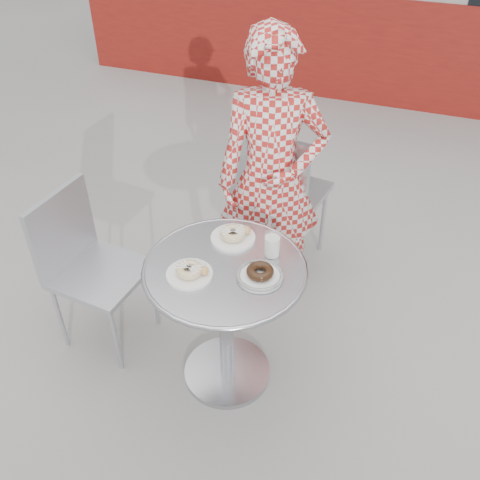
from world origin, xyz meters
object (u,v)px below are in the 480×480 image
(bistro_table, at_px, (226,297))
(seated_person, at_px, (271,179))
(chair_far, at_px, (281,221))
(milk_cup, at_px, (272,245))
(plate_near, at_px, (190,272))
(chair_left, at_px, (105,298))
(plate_far, at_px, (234,235))
(plate_checker, at_px, (260,274))

(bistro_table, relative_size, seated_person, 0.47)
(chair_far, height_order, milk_cup, chair_far)
(chair_far, height_order, plate_near, chair_far)
(chair_far, relative_size, seated_person, 0.63)
(bistro_table, distance_m, chair_far, 1.01)
(seated_person, bearing_deg, milk_cup, -91.67)
(plate_near, bearing_deg, chair_left, 166.49)
(seated_person, xyz_separation_m, plate_near, (-0.12, -0.78, -0.03))
(plate_far, height_order, plate_checker, plate_far)
(chair_far, height_order, seated_person, seated_person)
(chair_far, relative_size, plate_near, 4.94)
(chair_far, distance_m, seated_person, 0.56)
(plate_far, xyz_separation_m, plate_checker, (0.20, -0.21, -0.01))
(seated_person, height_order, plate_near, seated_person)
(bistro_table, distance_m, plate_far, 0.28)
(plate_far, distance_m, plate_checker, 0.29)
(chair_left, bearing_deg, bistro_table, -87.53)
(chair_far, bearing_deg, chair_left, 62.24)
(chair_left, xyz_separation_m, plate_near, (0.59, -0.14, 0.49))
(chair_far, bearing_deg, plate_far, 97.58)
(plate_far, bearing_deg, milk_cup, -13.32)
(plate_near, bearing_deg, milk_cup, 41.52)
(plate_far, xyz_separation_m, plate_near, (-0.09, -0.30, -0.00))
(bistro_table, bearing_deg, chair_left, 176.77)
(plate_near, xyz_separation_m, plate_checker, (0.28, 0.09, -0.00))
(chair_left, bearing_deg, chair_far, -30.73)
(chair_far, height_order, plate_far, chair_far)
(chair_left, height_order, plate_checker, chair_left)
(chair_far, bearing_deg, bistro_table, 99.74)
(chair_far, xyz_separation_m, milk_cup, (0.18, -0.82, 0.49))
(bistro_table, xyz_separation_m, plate_checker, (0.16, -0.01, 0.20))
(chair_far, relative_size, chair_left, 1.12)
(chair_far, distance_m, milk_cup, 0.97)
(plate_near, relative_size, milk_cup, 1.72)
(seated_person, distance_m, plate_checker, 0.71)
(seated_person, distance_m, milk_cup, 0.55)
(seated_person, bearing_deg, chair_left, -157.31)
(bistro_table, relative_size, chair_left, 0.84)
(seated_person, distance_m, plate_far, 0.48)
(chair_left, xyz_separation_m, milk_cup, (0.87, 0.11, 0.52))
(chair_left, relative_size, milk_cup, 7.57)
(chair_left, bearing_deg, plate_near, -97.81)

